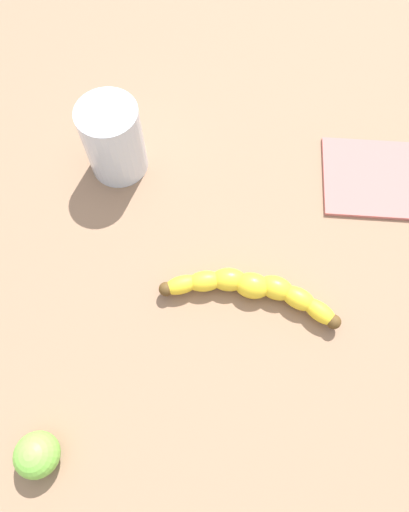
# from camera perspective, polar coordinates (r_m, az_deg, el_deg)

# --- Properties ---
(wooden_tabletop) EXTENTS (1.20, 1.20, 0.03)m
(wooden_tabletop) POSITION_cam_1_polar(r_m,az_deg,el_deg) (0.60, 2.08, -4.40)
(wooden_tabletop) COLOR #87664D
(wooden_tabletop) RESTS_ON ground
(banana) EXTENTS (0.07, 0.22, 0.03)m
(banana) POSITION_cam_1_polar(r_m,az_deg,el_deg) (0.57, 6.01, -4.07)
(banana) COLOR yellow
(banana) RESTS_ON wooden_tabletop
(smoothie_glass) EXTENTS (0.08, 0.08, 0.11)m
(smoothie_glass) POSITION_cam_1_polar(r_m,az_deg,el_deg) (0.64, -11.06, 13.88)
(smoothie_glass) COLOR silver
(smoothie_glass) RESTS_ON wooden_tabletop
(lime_fruit) EXTENTS (0.05, 0.05, 0.05)m
(lime_fruit) POSITION_cam_1_polar(r_m,az_deg,el_deg) (0.55, -19.89, -22.21)
(lime_fruit) COLOR #75C142
(lime_fruit) RESTS_ON wooden_tabletop
(folded_napkin) EXTENTS (0.13, 0.14, 0.01)m
(folded_napkin) POSITION_cam_1_polar(r_m,az_deg,el_deg) (0.70, 20.15, 9.09)
(folded_napkin) COLOR #BC6660
(folded_napkin) RESTS_ON wooden_tabletop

